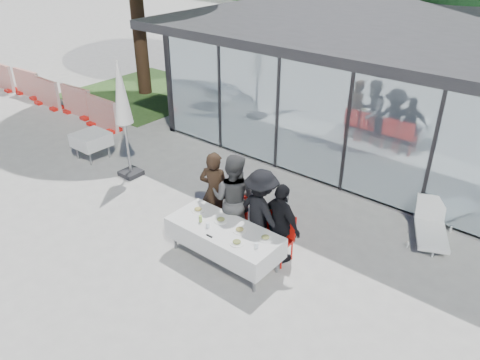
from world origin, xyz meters
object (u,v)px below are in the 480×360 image
(plate_b, at_px, (221,220))
(plate_d, at_px, (265,238))
(dining_table, at_px, (224,237))
(folded_eyeglasses, at_px, (209,236))
(diner_chair_b, at_px, (236,214))
(market_umbrella, at_px, (122,101))
(diner_b, at_px, (233,198))
(diner_c, at_px, (261,212))
(diner_chair_a, at_px, (217,206))
(construction_barriers, at_px, (37,90))
(diner_chair_c, at_px, (263,227))
(plate_c, at_px, (240,230))
(spare_table_left, at_px, (91,140))
(lounger, at_px, (431,225))
(plate_a, at_px, (198,210))
(juice_bottle, at_px, (201,219))
(diner_chair_d, at_px, (282,235))
(diner_d, at_px, (281,224))
(plate_extra, at_px, (237,242))
(diner_a, at_px, (215,192))

(plate_b, relative_size, plate_d, 1.00)
(dining_table, height_order, folded_eyeglasses, folded_eyeglasses)
(diner_chair_b, relative_size, market_umbrella, 0.33)
(diner_b, bearing_deg, plate_b, 86.39)
(diner_chair_b, xyz_separation_m, diner_c, (0.69, -0.06, 0.36))
(market_umbrella, bearing_deg, diner_b, -6.21)
(diner_chair_a, xyz_separation_m, construction_barriers, (-10.53, 1.94, -0.10))
(plate_d, bearing_deg, market_umbrella, 169.91)
(diner_chair_c, height_order, plate_c, diner_chair_c)
(spare_table_left, xyz_separation_m, lounger, (8.58, 2.25, -0.30))
(plate_a, distance_m, plate_b, 0.59)
(dining_table, bearing_deg, juice_bottle, -165.62)
(diner_chair_b, xyz_separation_m, diner_chair_d, (1.16, 0.00, 0.00))
(diner_b, bearing_deg, diner_chair_a, -25.22)
(diner_chair_a, distance_m, construction_barriers, 10.71)
(diner_d, xyz_separation_m, plate_a, (-1.61, -0.56, -0.06))
(dining_table, xyz_separation_m, plate_d, (0.81, 0.22, 0.24))
(diner_chair_d, bearing_deg, diner_b, -176.91)
(plate_d, distance_m, construction_barriers, 12.44)
(diner_b, bearing_deg, plate_extra, 114.57)
(plate_c, distance_m, plate_d, 0.53)
(diner_chair_c, bearing_deg, market_umbrella, 175.52)
(diner_d, xyz_separation_m, juice_bottle, (-1.30, -0.81, -0.01))
(diner_d, height_order, diner_chair_d, diner_d)
(diner_b, height_order, plate_b, diner_b)
(plate_d, xyz_separation_m, spare_table_left, (-6.60, 0.88, -0.22))
(diner_chair_d, distance_m, spare_table_left, 6.62)
(plate_d, height_order, plate_extra, same)
(dining_table, distance_m, juice_bottle, 0.57)
(diner_chair_a, height_order, folded_eyeglasses, diner_chair_a)
(diner_b, bearing_deg, construction_barriers, -28.42)
(dining_table, xyz_separation_m, diner_d, (0.82, 0.69, 0.29))
(diner_chair_d, relative_size, plate_c, 3.69)
(dining_table, xyz_separation_m, spare_table_left, (-5.79, 1.10, 0.02))
(plate_c, distance_m, juice_bottle, 0.81)
(diner_d, relative_size, construction_barriers, 0.18)
(diner_c, xyz_separation_m, lounger, (2.44, 2.66, -0.64))
(diner_c, relative_size, juice_bottle, 13.43)
(market_umbrella, bearing_deg, diner_d, -4.78)
(diner_b, height_order, folded_eyeglasses, diner_b)
(diner_chair_a, relative_size, diner_chair_c, 1.00)
(plate_d, bearing_deg, diner_chair_b, 155.13)
(diner_chair_c, bearing_deg, diner_b, -174.82)
(market_umbrella, bearing_deg, dining_table, -14.81)
(diner_chair_a, height_order, market_umbrella, market_umbrella)
(dining_table, distance_m, plate_extra, 0.59)
(dining_table, relative_size, diner_d, 1.36)
(diner_a, bearing_deg, diner_chair_a, -109.45)
(diner_b, relative_size, folded_eyeglasses, 13.63)
(dining_table, relative_size, construction_barriers, 0.24)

